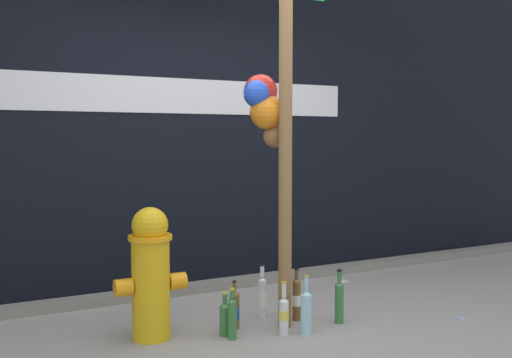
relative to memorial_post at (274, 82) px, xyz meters
The scene contains 15 objects.
ground_plane 1.76m from the memorial_post, 107.29° to the right, with size 14.00×14.00×0.00m, color gray.
building_wall 1.50m from the memorial_post, 94.31° to the left, with size 10.00×0.21×3.41m.
curb_strip 1.97m from the memorial_post, 96.26° to the left, with size 8.00×0.12×0.08m, color slate.
memorial_post is the anchor object (origin of this frame).
fire_hydrant 1.54m from the memorial_post, behind, with size 0.48×0.29×0.88m.
bottle_0 1.57m from the memorial_post, ahead, with size 0.06×0.06×0.39m.
bottle_1 1.59m from the memorial_post, 68.65° to the right, with size 0.08×0.08×0.41m.
bottle_2 1.57m from the memorial_post, 90.65° to the left, with size 0.06×0.06×0.40m.
bottle_3 1.62m from the memorial_post, 23.85° to the right, with size 0.06×0.06×0.39m.
bottle_4 1.62m from the memorial_post, 160.19° to the right, with size 0.06×0.06×0.35m.
bottle_5 1.61m from the memorial_post, behind, with size 0.07×0.07×0.34m.
bottle_6 1.59m from the memorial_post, 101.05° to the right, with size 0.07×0.07×0.37m.
bottle_7 1.65m from the memorial_post, behind, with size 0.07×0.07×0.30m.
litter_0 2.21m from the memorial_post, 21.96° to the right, with size 0.06×0.11×0.01m, color #8C99B2.
litter_1 2.19m from the memorial_post, 33.51° to the left, with size 0.10×0.09×0.01m, color silver.
Camera 1 is at (-1.78, -3.08, 1.34)m, focal length 39.25 mm.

